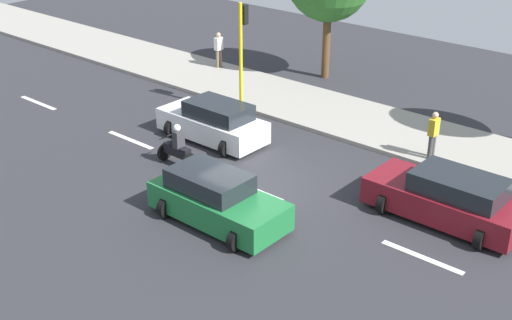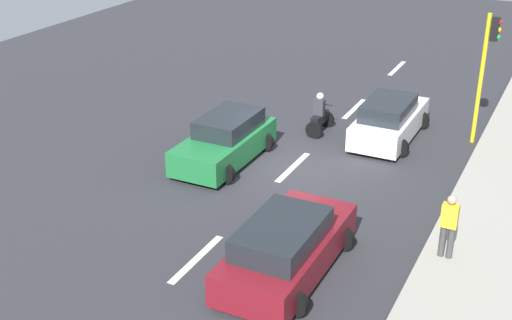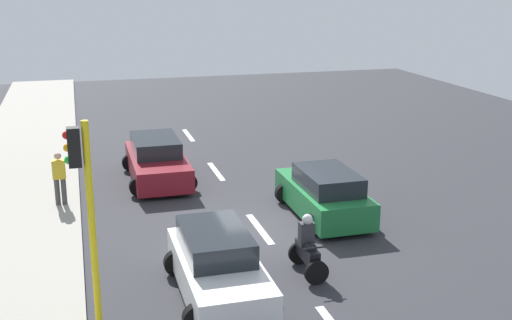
{
  "view_description": "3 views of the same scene",
  "coord_description": "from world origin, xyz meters",
  "px_view_note": "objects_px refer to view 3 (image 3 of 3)",
  "views": [
    {
      "loc": [
        -14.53,
        -12.53,
        10.2
      ],
      "look_at": [
        -0.48,
        -0.55,
        1.38
      ],
      "focal_mm": 47.62,
      "sensor_mm": 36.0,
      "label": 1
    },
    {
      "loc": [
        7.83,
        -18.39,
        9.43
      ],
      "look_at": [
        -0.23,
        -2.21,
        1.12
      ],
      "focal_mm": 48.27,
      "sensor_mm": 36.0,
      "label": 2
    },
    {
      "loc": [
        4.85,
        16.91,
        7.08
      ],
      "look_at": [
        -0.45,
        -2.0,
        1.51
      ],
      "focal_mm": 45.48,
      "sensor_mm": 36.0,
      "label": 3
    }
  ],
  "objects_px": {
    "car_green": "(324,194)",
    "car_maroon": "(157,161)",
    "pedestrian_by_tree": "(59,177)",
    "motorcycle": "(308,249)",
    "car_white": "(218,267)",
    "traffic_light_corner": "(85,201)"
  },
  "relations": [
    {
      "from": "car_green",
      "to": "car_maroon",
      "type": "xyz_separation_m",
      "value": [
        4.43,
        -5.06,
        0.0
      ]
    },
    {
      "from": "car_green",
      "to": "pedestrian_by_tree",
      "type": "relative_size",
      "value": 2.48
    },
    {
      "from": "pedestrian_by_tree",
      "to": "motorcycle",
      "type": "bearing_deg",
      "value": 132.32
    },
    {
      "from": "car_green",
      "to": "car_white",
      "type": "height_order",
      "value": "same"
    },
    {
      "from": "car_white",
      "to": "pedestrian_by_tree",
      "type": "xyz_separation_m",
      "value": [
        3.52,
        -7.0,
        0.35
      ]
    },
    {
      "from": "car_maroon",
      "to": "car_white",
      "type": "relative_size",
      "value": 1.09
    },
    {
      "from": "car_white",
      "to": "motorcycle",
      "type": "height_order",
      "value": "motorcycle"
    },
    {
      "from": "pedestrian_by_tree",
      "to": "traffic_light_corner",
      "type": "bearing_deg",
      "value": 95.08
    },
    {
      "from": "car_green",
      "to": "car_white",
      "type": "bearing_deg",
      "value": 44.5
    },
    {
      "from": "car_white",
      "to": "pedestrian_by_tree",
      "type": "height_order",
      "value": "pedestrian_by_tree"
    },
    {
      "from": "car_white",
      "to": "car_green",
      "type": "bearing_deg",
      "value": -135.5
    },
    {
      "from": "car_white",
      "to": "pedestrian_by_tree",
      "type": "relative_size",
      "value": 2.5
    },
    {
      "from": "car_maroon",
      "to": "traffic_light_corner",
      "type": "distance_m",
      "value": 10.81
    },
    {
      "from": "car_green",
      "to": "motorcycle",
      "type": "relative_size",
      "value": 2.74
    },
    {
      "from": "car_green",
      "to": "car_maroon",
      "type": "bearing_deg",
      "value": -48.77
    },
    {
      "from": "car_green",
      "to": "car_maroon",
      "type": "relative_size",
      "value": 0.91
    },
    {
      "from": "car_white",
      "to": "traffic_light_corner",
      "type": "relative_size",
      "value": 0.94
    },
    {
      "from": "traffic_light_corner",
      "to": "car_green",
      "type": "bearing_deg",
      "value": -143.53
    },
    {
      "from": "pedestrian_by_tree",
      "to": "traffic_light_corner",
      "type": "height_order",
      "value": "traffic_light_corner"
    },
    {
      "from": "car_green",
      "to": "pedestrian_by_tree",
      "type": "distance_m",
      "value": 8.26
    },
    {
      "from": "motorcycle",
      "to": "traffic_light_corner",
      "type": "height_order",
      "value": "traffic_light_corner"
    },
    {
      "from": "car_green",
      "to": "car_white",
      "type": "relative_size",
      "value": 0.99
    }
  ]
}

